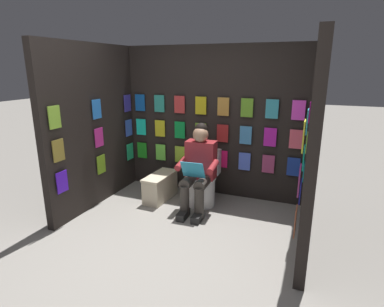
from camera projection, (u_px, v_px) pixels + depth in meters
name	position (u px, v px, depth m)	size (l,w,h in m)	color
ground_plane	(156.00, 256.00, 3.29)	(30.00, 30.00, 0.00)	gray
display_wall_back	(213.00, 122.00, 4.69)	(2.85, 0.14, 2.22)	black
display_wall_left	(313.00, 146.00, 3.31)	(0.14, 1.85, 2.22)	black
display_wall_right	(93.00, 127.00, 4.33)	(0.14, 1.85, 2.22)	black
toilet	(203.00, 181.00, 4.48)	(0.41, 0.56, 0.77)	white
person_reading	(198.00, 168.00, 4.20)	(0.54, 0.69, 1.19)	maroon
comic_longbox_near	(160.00, 187.00, 4.65)	(0.30, 0.66, 0.38)	beige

